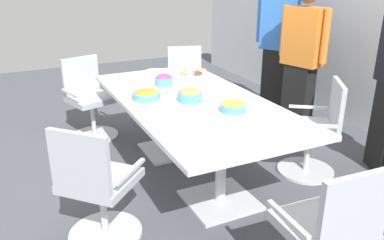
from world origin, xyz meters
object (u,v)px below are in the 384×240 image
office_chair_4 (186,87)px  person_standing_0 (278,42)px  conference_table (192,112)px  office_chair_3 (315,133)px  snack_bowl_cookies (190,95)px  snack_bowl_chips_yellow (233,106)px  person_standing_1 (302,58)px  napkin_pile (230,129)px  donut_platter (193,72)px  snack_bowl_candy_mix (164,80)px  plate_stack (155,73)px  office_chair_1 (97,191)px  office_chair_2 (327,240)px  snack_bowl_chips_orange (146,94)px  office_chair_0 (90,102)px

office_chair_4 → person_standing_0: bearing=177.4°
conference_table → office_chair_3: (0.48, 1.06, -0.22)m
snack_bowl_cookies → snack_bowl_chips_yellow: 0.44m
office_chair_4 → person_standing_1: person_standing_1 is taller
snack_bowl_cookies → napkin_pile: snack_bowl_cookies is taller
person_standing_0 → office_chair_3: bearing=124.5°
snack_bowl_chips_yellow → donut_platter: 1.26m
snack_bowl_candy_mix → plate_stack: snack_bowl_candy_mix is taller
donut_platter → napkin_pile: size_ratio=2.10×
office_chair_1 → office_chair_3: bearing=49.4°
person_standing_0 → office_chair_1: bearing=89.1°
snack_bowl_candy_mix → napkin_pile: size_ratio=1.20×
office_chair_1 → person_standing_1: size_ratio=0.53×
office_chair_1 → snack_bowl_chips_yellow: bearing=54.7°
office_chair_3 → donut_platter: 1.49m
office_chair_4 → napkin_pile: office_chair_4 is taller
office_chair_2 → snack_bowl_chips_yellow: office_chair_2 is taller
napkin_pile → snack_bowl_chips_yellow: bearing=146.6°
person_standing_0 → snack_bowl_candy_mix: (0.50, -1.78, -0.16)m
person_standing_0 → plate_stack: bearing=61.8°
conference_table → office_chair_2: size_ratio=2.64×
office_chair_4 → plate_stack: (0.50, -0.60, 0.37)m
snack_bowl_candy_mix → snack_bowl_chips_orange: 0.45m
plate_stack → person_standing_0: bearing=93.7°
conference_table → person_standing_0: size_ratio=1.30×
snack_bowl_chips_orange → plate_stack: (-0.73, 0.36, -0.01)m
conference_table → plate_stack: size_ratio=10.48×
conference_table → person_standing_0: person_standing_0 is taller
office_chair_0 → office_chair_1: bearing=63.5°
snack_bowl_candy_mix → snack_bowl_cookies: 0.56m
snack_bowl_candy_mix → snack_bowl_chips_yellow: size_ratio=0.80×
office_chair_0 → napkin_pile: bearing=89.1°
office_chair_0 → snack_bowl_candy_mix: bearing=110.6°
office_chair_4 → plate_stack: bearing=56.0°
office_chair_1 → plate_stack: office_chair_1 is taller
office_chair_4 → napkin_pile: 2.36m
snack_bowl_chips_yellow → donut_platter: bearing=169.4°
office_chair_0 → office_chair_1: size_ratio=1.00×
person_standing_0 → snack_bowl_candy_mix: size_ratio=10.39×
person_standing_0 → person_standing_1: 0.63m
snack_bowl_candy_mix → office_chair_4: bearing=143.6°
office_chair_2 → plate_stack: 2.66m
person_standing_0 → napkin_pile: person_standing_0 is taller
donut_platter → person_standing_1: bearing=71.6°
conference_table → napkin_pile: 0.82m
office_chair_4 → person_standing_0: size_ratio=0.49×
person_standing_1 → office_chair_0: bearing=51.7°
snack_bowl_chips_yellow → plate_stack: snack_bowl_chips_yellow is taller
snack_bowl_chips_yellow → plate_stack: size_ratio=0.97×
office_chair_2 → snack_bowl_chips_orange: 1.98m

